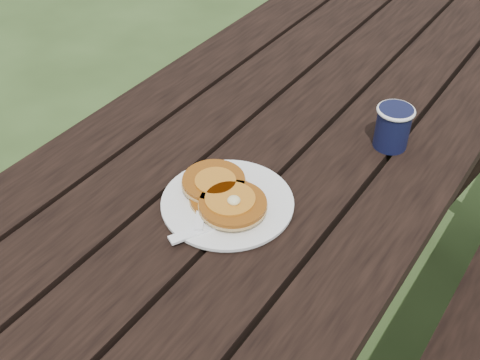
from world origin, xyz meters
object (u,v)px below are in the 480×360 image
Objects in this scene: picnic_table at (281,244)px; coffee_cup at (393,125)px; plate at (227,203)px; pancake_stack at (224,195)px.

coffee_cup is (0.21, 0.04, 0.43)m from picnic_table.
plate reaches higher than picnic_table.
picnic_table is 0.49m from coffee_cup.
picnic_table is 9.81× the size of pancake_stack.
pancake_stack is (0.04, -0.30, 0.41)m from picnic_table.
picnic_table is 0.51m from pancake_stack.
pancake_stack reaches higher than plate.
pancake_stack is at bearing -82.70° from picnic_table.
coffee_cup is (0.18, 0.34, 0.03)m from pancake_stack.
pancake_stack is (-0.01, -0.00, 0.02)m from plate.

